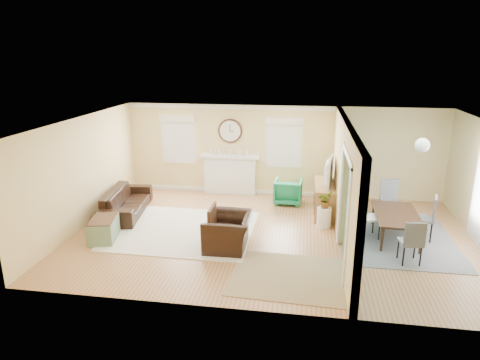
% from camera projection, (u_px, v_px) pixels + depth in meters
% --- Properties ---
extents(floor, '(9.00, 9.00, 0.00)m').
position_uv_depth(floor, '(273.00, 236.00, 9.76)').
color(floor, '#9B653E').
rests_on(floor, ground).
extents(wall_back, '(9.00, 0.02, 2.60)m').
position_uv_depth(wall_back, '(282.00, 151.00, 12.22)').
color(wall_back, '#E7C879').
rests_on(wall_back, ground).
extents(wall_front, '(9.00, 0.02, 2.60)m').
position_uv_depth(wall_front, '(258.00, 237.00, 6.54)').
color(wall_front, '#E7C879').
rests_on(wall_front, ground).
extents(wall_left, '(0.02, 6.00, 2.60)m').
position_uv_depth(wall_left, '(83.00, 173.00, 10.05)').
color(wall_left, '#E7C879').
rests_on(wall_left, ground).
extents(ceiling, '(9.00, 6.00, 0.02)m').
position_uv_depth(ceiling, '(275.00, 122.00, 9.01)').
color(ceiling, white).
rests_on(ceiling, wall_back).
extents(partition, '(0.17, 6.00, 2.60)m').
position_uv_depth(partition, '(343.00, 178.00, 9.41)').
color(partition, '#E7C879').
rests_on(partition, ground).
extents(fireplace, '(1.70, 0.30, 1.17)m').
position_uv_depth(fireplace, '(230.00, 174.00, 12.53)').
color(fireplace, white).
rests_on(fireplace, ground).
extents(wall_clock, '(0.70, 0.07, 0.70)m').
position_uv_depth(wall_clock, '(230.00, 131.00, 12.25)').
color(wall_clock, '#492F1D').
rests_on(wall_clock, wall_back).
extents(window_left, '(1.05, 0.13, 1.42)m').
position_uv_depth(window_left, '(178.00, 136.00, 12.53)').
color(window_left, white).
rests_on(window_left, wall_back).
extents(window_right, '(1.05, 0.13, 1.42)m').
position_uv_depth(window_right, '(284.00, 139.00, 12.07)').
color(window_right, white).
rests_on(window_right, wall_back).
extents(pendant, '(0.30, 0.30, 0.55)m').
position_uv_depth(pendant, '(422.00, 145.00, 8.68)').
color(pendant, gold).
rests_on(pendant, ceiling).
extents(rug_cream, '(3.27, 2.84, 0.02)m').
position_uv_depth(rug_cream, '(184.00, 230.00, 10.04)').
color(rug_cream, silver).
rests_on(rug_cream, floor).
extents(rug_jute, '(2.28, 1.90, 0.01)m').
position_uv_depth(rug_jute, '(290.00, 276.00, 7.97)').
color(rug_jute, '#9F8564').
rests_on(rug_jute, floor).
extents(rug_grey, '(2.45, 3.06, 0.01)m').
position_uv_depth(rug_grey, '(395.00, 238.00, 9.62)').
color(rug_grey, slate).
rests_on(rug_grey, floor).
extents(sofa, '(1.16, 2.31, 0.65)m').
position_uv_depth(sofa, '(126.00, 202.00, 11.01)').
color(sofa, black).
rests_on(sofa, floor).
extents(eames_chair, '(0.98, 1.12, 0.72)m').
position_uv_depth(eames_chair, '(228.00, 232.00, 9.07)').
color(eames_chair, black).
rests_on(eames_chair, floor).
extents(green_chair, '(0.77, 0.79, 0.68)m').
position_uv_depth(green_chair, '(288.00, 191.00, 11.76)').
color(green_chair, '#178254').
rests_on(green_chair, floor).
extents(trunk, '(0.70, 0.95, 0.50)m').
position_uv_depth(trunk, '(104.00, 229.00, 9.49)').
color(trunk, gray).
rests_on(trunk, floor).
extents(credenza, '(0.52, 1.53, 0.80)m').
position_uv_depth(credenza, '(324.00, 199.00, 11.00)').
color(credenza, '#A8773B').
rests_on(credenza, floor).
extents(tv, '(0.30, 1.17, 0.67)m').
position_uv_depth(tv, '(325.00, 171.00, 10.79)').
color(tv, black).
rests_on(tv, credenza).
extents(garden_stool, '(0.34, 0.34, 0.49)m').
position_uv_depth(garden_stool, '(324.00, 217.00, 10.16)').
color(garden_stool, white).
rests_on(garden_stool, floor).
extents(potted_plant, '(0.41, 0.44, 0.39)m').
position_uv_depth(potted_plant, '(325.00, 200.00, 10.03)').
color(potted_plant, '#337F33').
rests_on(potted_plant, garden_stool).
extents(dining_table, '(0.98, 1.70, 0.59)m').
position_uv_depth(dining_table, '(397.00, 226.00, 9.54)').
color(dining_table, '#492F1D').
rests_on(dining_table, floor).
extents(dining_chair_n, '(0.50, 0.50, 1.00)m').
position_uv_depth(dining_chair_n, '(391.00, 197.00, 10.53)').
color(dining_chair_n, slate).
rests_on(dining_chair_n, floor).
extents(dining_chair_s, '(0.45, 0.45, 0.92)m').
position_uv_depth(dining_chair_s, '(411.00, 237.00, 8.36)').
color(dining_chair_s, slate).
rests_on(dining_chair_s, floor).
extents(dining_chair_w, '(0.53, 0.53, 0.99)m').
position_uv_depth(dining_chair_w, '(370.00, 213.00, 9.50)').
color(dining_chair_w, white).
rests_on(dining_chair_w, floor).
extents(dining_chair_e, '(0.55, 0.55, 1.01)m').
position_uv_depth(dining_chair_e, '(424.00, 214.00, 9.43)').
color(dining_chair_e, slate).
rests_on(dining_chair_e, floor).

